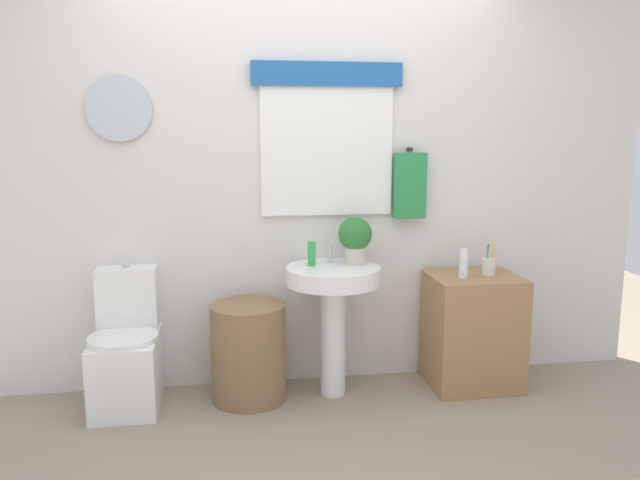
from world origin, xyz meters
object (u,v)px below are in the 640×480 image
pedestal_sink (333,297)px  soap_bottle (312,254)px  toilet (127,354)px  potted_plant (355,237)px  wooden_cabinet (473,331)px  toothbrush_cup (489,266)px  lotion_bottle (464,264)px  laundry_hamper (249,352)px

pedestal_sink → soap_bottle: (-0.12, 0.05, 0.25)m
toilet → potted_plant: potted_plant is taller
toilet → soap_bottle: size_ratio=5.51×
wooden_cabinet → toothbrush_cup: (0.09, 0.02, 0.40)m
toothbrush_cup → potted_plant: bearing=177.2°
soap_bottle → potted_plant: (0.26, 0.01, 0.09)m
lotion_bottle → toothbrush_cup: size_ratio=0.94×
lotion_bottle → toothbrush_cup: 0.20m
laundry_hamper → wooden_cabinet: bearing=0.0°
toilet → toothbrush_cup: size_ratio=4.30×
soap_bottle → toothbrush_cup: (1.08, -0.03, -0.10)m
toothbrush_cup → wooden_cabinet: bearing=-167.8°
potted_plant → lotion_bottle: potted_plant is taller
pedestal_sink → potted_plant: size_ratio=2.77×
pedestal_sink → wooden_cabinet: pedestal_sink is taller
toilet → lotion_bottle: lotion_bottle is taller
toilet → wooden_cabinet: size_ratio=1.15×
potted_plant → wooden_cabinet: bearing=-4.7°
potted_plant → toothbrush_cup: potted_plant is taller
potted_plant → soap_bottle: bearing=-177.8°
pedestal_sink → potted_plant: 0.37m
laundry_hamper → pedestal_sink: bearing=0.0°
toilet → soap_bottle: 1.20m
potted_plant → toilet: bearing=-178.9°
pedestal_sink → lotion_bottle: bearing=-2.9°
wooden_cabinet → soap_bottle: bearing=177.1°
laundry_hamper → potted_plant: 0.92m
laundry_hamper → soap_bottle: soap_bottle is taller
toilet → toothbrush_cup: (2.16, -0.02, 0.45)m
wooden_cabinet → lotion_bottle: lotion_bottle is taller
wooden_cabinet → pedestal_sink: bearing=180.0°
toilet → soap_bottle: (1.07, 0.01, 0.55)m
pedestal_sink → toothbrush_cup: size_ratio=4.20×
soap_bottle → toothbrush_cup: soap_bottle is taller
lotion_bottle → wooden_cabinet: bearing=23.2°
soap_bottle → lotion_bottle: (0.90, -0.09, -0.07)m
laundry_hamper → pedestal_sink: pedestal_sink is taller
potted_plant → toothbrush_cup: 0.85m
toilet → soap_bottle: soap_bottle is taller
toilet → soap_bottle: bearing=0.8°
laundry_hamper → soap_bottle: 0.68m
laundry_hamper → potted_plant: bearing=5.4°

